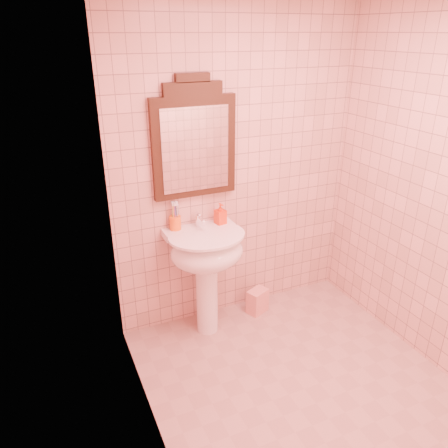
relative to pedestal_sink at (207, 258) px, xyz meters
name	(u,v)px	position (x,y,z in m)	size (l,w,h in m)	color
floor	(304,389)	(0.36, -0.87, -0.66)	(2.20, 2.20, 0.00)	tan
back_wall	(237,170)	(0.36, 0.23, 0.59)	(2.00, 0.02, 2.50)	beige
pedestal_sink	(207,258)	(0.00, 0.00, 0.00)	(0.58, 0.58, 0.86)	white
faucet	(199,220)	(0.00, 0.14, 0.26)	(0.04, 0.16, 0.11)	white
mirror	(194,142)	(0.00, 0.20, 0.84)	(0.63, 0.06, 0.88)	black
toothbrush_cup	(175,222)	(-0.18, 0.17, 0.26)	(0.09, 0.09, 0.20)	orange
soap_dispenser	(220,214)	(0.17, 0.13, 0.28)	(0.08, 0.08, 0.17)	red
towel	(257,301)	(0.49, 0.06, -0.56)	(0.17, 0.12, 0.21)	pink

